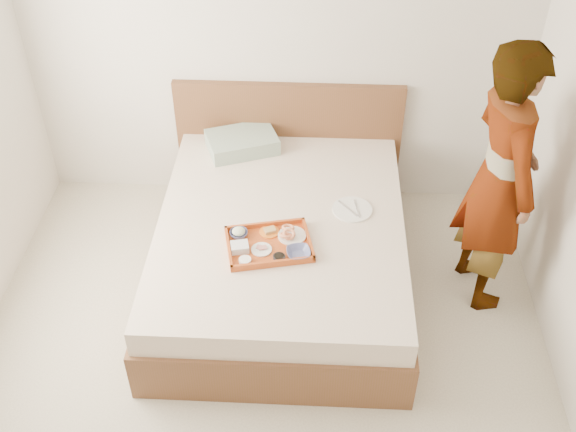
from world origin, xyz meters
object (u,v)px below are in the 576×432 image
at_px(bed, 281,251).
at_px(tray, 269,244).
at_px(person, 500,179).
at_px(dinner_plate, 352,209).

relative_size(bed, tray, 3.98).
bearing_deg(bed, person, 0.56).
distance_m(bed, person, 1.44).
distance_m(dinner_plate, person, 0.93).
height_order(dinner_plate, person, person).
bearing_deg(dinner_plate, tray, -143.83).
bearing_deg(bed, dinner_plate, 14.93).
xyz_separation_m(tray, dinner_plate, (0.51, 0.37, -0.02)).
relative_size(tray, dinner_plate, 1.96).
relative_size(tray, person, 0.28).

